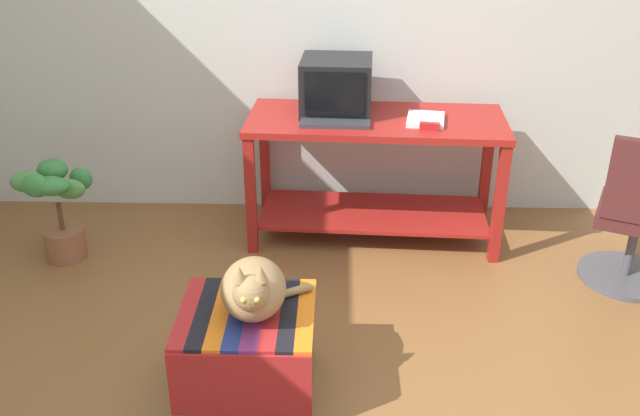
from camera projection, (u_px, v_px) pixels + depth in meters
ground_plane at (321, 409)px, 3.03m from camera, size 14.00×14.00×0.00m
back_wall at (330, 12)px, 4.28m from camera, size 8.00×0.10×2.60m
desk at (375, 156)px, 4.22m from camera, size 1.55×0.71×0.77m
tv_monitor at (336, 86)px, 4.14m from camera, size 0.43×0.42×0.32m
keyboard at (335, 123)px, 3.99m from camera, size 0.40×0.16×0.02m
book at (426, 120)px, 4.04m from camera, size 0.25×0.28×0.03m
ottoman_with_blanket at (248, 350)px, 3.06m from camera, size 0.58×0.55×0.41m
cat at (254, 289)px, 2.91m from camera, size 0.39×0.40×0.31m
potted_plant at (57, 207)px, 4.03m from camera, size 0.42×0.35×0.60m
office_chair at (637, 222)px, 3.76m from camera, size 0.56×0.56×0.89m
stapler at (430, 126)px, 3.92m from camera, size 0.11×0.05×0.04m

